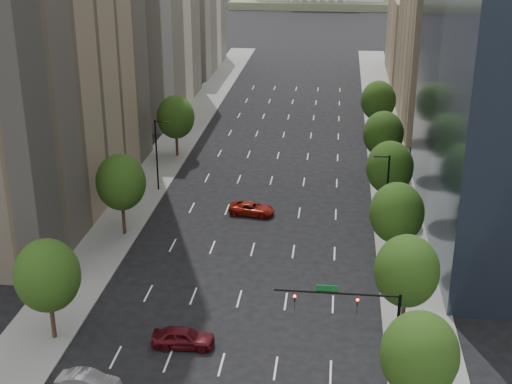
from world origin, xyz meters
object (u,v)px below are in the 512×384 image
at_px(car_silver, 88,382).
at_px(car_red_far, 252,209).
at_px(traffic_signal, 364,314).
at_px(car_maroon, 183,337).

xyz_separation_m(car_silver, car_red_far, (7.84, 33.22, -0.04)).
distance_m(car_silver, car_red_far, 34.13).
bearing_deg(car_red_far, traffic_signal, -150.21).
relative_size(car_maroon, car_red_far, 0.97).
bearing_deg(car_maroon, traffic_signal, -100.81).
distance_m(traffic_signal, car_maroon, 14.71).
xyz_separation_m(traffic_signal, car_red_far, (-11.69, 28.92, -4.46)).
bearing_deg(car_red_far, car_silver, 174.50).
height_order(car_maroon, car_red_far, car_maroon).
bearing_deg(car_silver, traffic_signal, -74.09).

